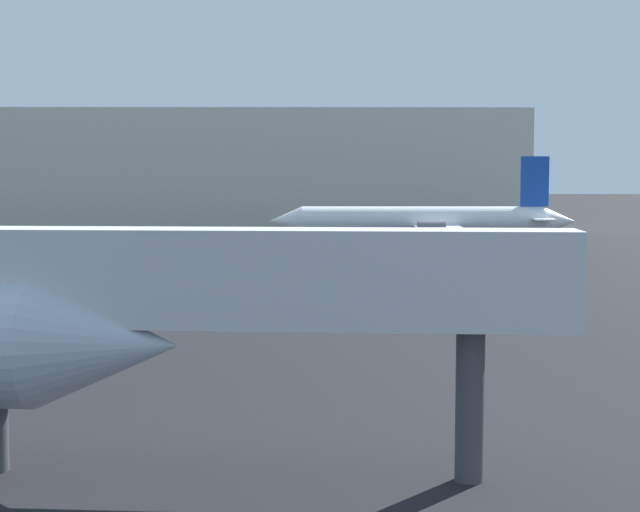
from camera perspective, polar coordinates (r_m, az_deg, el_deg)
airplane_far_left at (r=84.05m, az=6.28°, el=2.06°), size 26.69×18.09×8.82m
jet_bridge at (r=24.01m, az=-10.38°, el=-1.54°), size 19.33×3.71×6.37m
terminal_building at (r=134.54m, az=-4.77°, el=5.16°), size 76.33×24.27×15.57m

